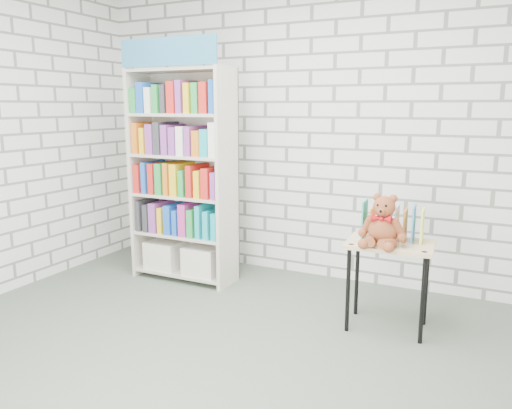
% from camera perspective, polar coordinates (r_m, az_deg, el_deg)
% --- Properties ---
extents(ground, '(4.50, 4.50, 0.00)m').
position_cam_1_polar(ground, '(3.44, -6.48, -17.54)').
color(ground, '#4C584A').
rests_on(ground, ground).
extents(room_shell, '(4.52, 4.02, 2.81)m').
position_cam_1_polar(room_shell, '(3.02, -7.23, 13.68)').
color(room_shell, silver).
rests_on(room_shell, ground).
extents(bookshelf, '(1.00, 0.39, 2.23)m').
position_cam_1_polar(bookshelf, '(4.75, -8.32, 3.43)').
color(bookshelf, beige).
rests_on(bookshelf, ground).
extents(display_table, '(0.64, 0.47, 0.67)m').
position_cam_1_polar(display_table, '(3.82, 15.00, -5.57)').
color(display_table, tan).
rests_on(display_table, ground).
extents(table_books, '(0.44, 0.22, 0.26)m').
position_cam_1_polar(table_books, '(3.86, 15.36, -2.00)').
color(table_books, teal).
rests_on(table_books, display_table).
extents(teddy_bear, '(0.35, 0.32, 0.37)m').
position_cam_1_polar(teddy_bear, '(3.67, 14.27, -2.30)').
color(teddy_bear, brown).
rests_on(teddy_bear, display_table).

